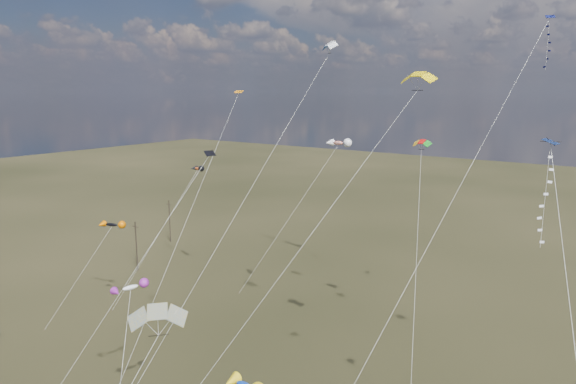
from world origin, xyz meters
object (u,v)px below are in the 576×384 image
Objects in this scene: utility_pole_near at (136,246)px; novelty_black_orange at (111,225)px; utility_pole_far at (170,221)px; parafoil_yellow at (417,76)px.

novelty_black_orange is at bearing -46.36° from utility_pole_near.
parafoil_yellow is at bearing -23.34° from utility_pole_far.
utility_pole_far is at bearing 119.74° from utility_pole_near.
parafoil_yellow reaches higher than utility_pole_far.
utility_pole_near is at bearing 167.72° from parafoil_yellow.
utility_pole_far is (-8.00, 14.00, 0.00)m from utility_pole_near.
utility_pole_far is 67.28m from parafoil_yellow.
parafoil_yellow is (57.31, -24.73, 25.14)m from utility_pole_far.
utility_pole_near is at bearing -60.26° from utility_pole_far.
utility_pole_near is at bearing 133.64° from novelty_black_orange.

